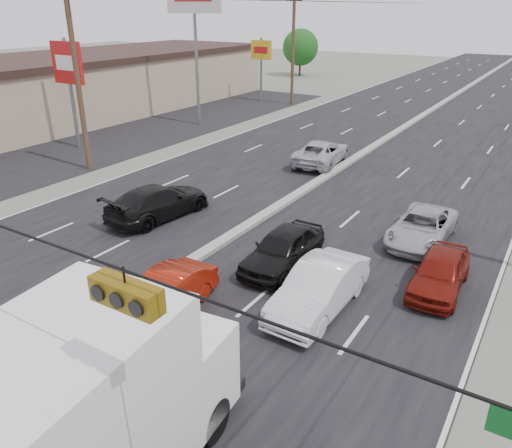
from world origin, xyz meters
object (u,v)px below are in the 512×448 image
object	(u,v)px
oncoming_near	(158,202)
queue_car_e	(440,272)
queue_car_c	(422,227)
utility_pole_left_c	(293,49)
queue_car_a	(283,249)
queue_car_b	(319,289)
box_truck	(62,438)
oncoming_far	(321,153)
pole_sign_mid	(68,69)
tree_left_far	(300,47)
pole_sign_billboard	(194,5)
red_sedan	(164,296)
pole_sign_far	(261,55)
utility_pole_left_b	(78,79)

from	to	relation	value
oncoming_near	queue_car_e	bearing A→B (deg)	-172.48
queue_car_e	queue_car_c	bearing A→B (deg)	111.58
queue_car_e	oncoming_near	world-z (taller)	oncoming_near
utility_pole_left_c	queue_car_a	world-z (taller)	utility_pole_left_c
queue_car_c	queue_car_b	bearing A→B (deg)	-101.45
box_truck	queue_car_a	size ratio (longest dim) A/B	1.95
oncoming_far	box_truck	bearing A→B (deg)	97.86
queue_car_a	queue_car_e	bearing A→B (deg)	14.56
queue_car_c	queue_car_e	distance (m)	3.81
box_truck	oncoming_far	xyz separation A→B (m)	(-6.04, 23.23, -1.37)
oncoming_far	oncoming_near	bearing A→B (deg)	70.36
queue_car_a	box_truck	bearing A→B (deg)	-81.21
pole_sign_mid	queue_car_c	bearing A→B (deg)	-6.36
tree_left_far	box_truck	size ratio (longest dim) A/B	0.74
pole_sign_billboard	oncoming_near	size ratio (longest dim) A/B	2.15
oncoming_near	utility_pole_left_c	bearing A→B (deg)	-66.85
pole_sign_billboard	red_sedan	world-z (taller)	pole_sign_billboard
pole_sign_billboard	queue_car_c	bearing A→B (deg)	-30.80
queue_car_b	tree_left_far	bearing A→B (deg)	119.04
queue_car_b	oncoming_near	bearing A→B (deg)	163.24
pole_sign_mid	oncoming_far	size ratio (longest dim) A/B	1.37
pole_sign_billboard	queue_car_a	world-z (taller)	pole_sign_billboard
utility_pole_left_c	pole_sign_far	distance (m)	3.57
utility_pole_left_b	queue_car_b	world-z (taller)	utility_pole_left_b
utility_pole_left_b	red_sedan	world-z (taller)	utility_pole_left_b
oncoming_far	utility_pole_left_c	bearing A→B (deg)	-63.41
queue_car_a	red_sedan	bearing A→B (deg)	-109.15
queue_car_b	utility_pole_left_b	bearing A→B (deg)	161.41
pole_sign_billboard	utility_pole_left_c	bearing A→B (deg)	80.54
red_sedan	queue_car_c	bearing A→B (deg)	58.92
queue_car_a	oncoming_near	xyz separation A→B (m)	(-7.03, 1.14, 0.02)
oncoming_near	oncoming_far	world-z (taller)	oncoming_near
utility_pole_left_c	oncoming_near	bearing A→B (deg)	-73.36
utility_pole_left_b	red_sedan	size ratio (longest dim) A/B	2.52
utility_pole_left_b	queue_car_c	size ratio (longest dim) A/B	2.22
queue_car_c	oncoming_near	bearing A→B (deg)	-160.78
tree_left_far	oncoming_near	world-z (taller)	tree_left_far
tree_left_far	queue_car_b	xyz separation A→B (m)	(27.32, -51.35, -2.97)
queue_car_b	queue_car_c	distance (m)	6.85
utility_pole_left_c	queue_car_b	world-z (taller)	utility_pole_left_c
pole_sign_billboard	queue_car_e	bearing A→B (deg)	-35.38
utility_pole_left_b	queue_car_e	xyz separation A→B (m)	(20.72, -3.13, -4.44)
oncoming_near	tree_left_far	bearing A→B (deg)	-63.09
queue_car_c	utility_pole_left_b	bearing A→B (deg)	-178.77
queue_car_b	box_truck	bearing A→B (deg)	-93.43
pole_sign_billboard	oncoming_near	world-z (taller)	pole_sign_billboard
pole_sign_billboard	queue_car_c	distance (m)	26.02
queue_car_e	red_sedan	bearing A→B (deg)	-140.86
tree_left_far	queue_car_c	bearing A→B (deg)	-57.26
pole_sign_billboard	queue_car_e	distance (m)	29.05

